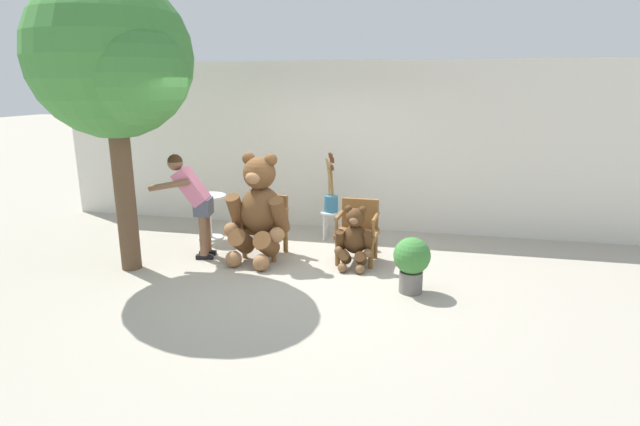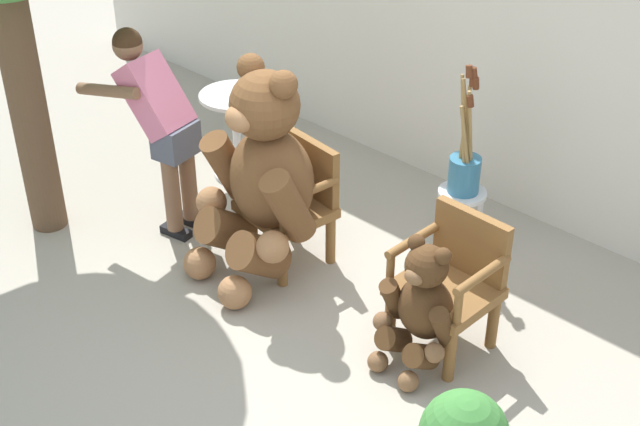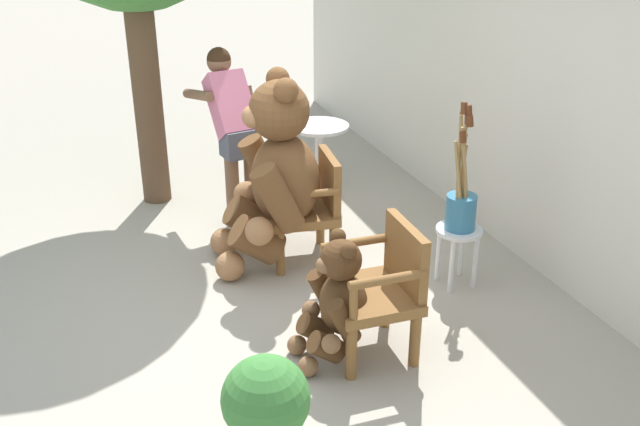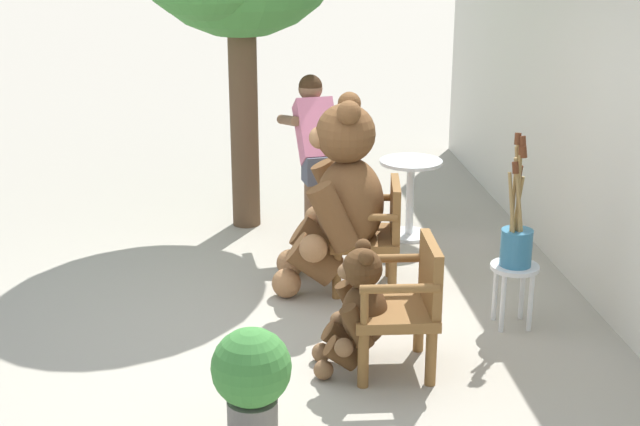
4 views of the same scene
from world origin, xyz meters
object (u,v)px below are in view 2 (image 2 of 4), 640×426
Objects in this scene: wooden_chair_left at (293,199)px; brush_bucket at (465,164)px; round_side_table at (236,125)px; teddy_bear_small at (421,307)px; wooden_chair_right at (451,280)px; teddy_bear_large at (261,176)px; white_stool at (461,204)px; person_visitor at (159,116)px.

brush_bucket reaches higher than wooden_chair_left.
teddy_bear_small is at bearing -17.72° from round_side_table.
wooden_chair_left reaches higher than teddy_bear_small.
wooden_chair_right is 1.07m from brush_bucket.
brush_bucket reaches higher than teddy_bear_small.
wooden_chair_left is at bearing -179.98° from wooden_chair_right.
teddy_bear_small reaches higher than round_side_table.
teddy_bear_large is at bearing -93.94° from wooden_chair_left.
wooden_chair_left and wooden_chair_right have the same top height.
brush_bucket is at bearing 115.38° from teddy_bear_small.
teddy_bear_small is at bearing -64.69° from white_stool.
white_stool is 0.32m from brush_bucket.
teddy_bear_small is at bearing -64.62° from brush_bucket.
teddy_bear_large is at bearing 178.94° from teddy_bear_small.
brush_bucket is (0.78, 0.89, 0.21)m from wooden_chair_left.
white_stool is (0.78, 0.89, -0.11)m from wooden_chair_left.
wooden_chair_right reaches higher than white_stool.
teddy_bear_large reaches higher than white_stool.
wooden_chair_left is 1.00× the size of teddy_bear_small.
wooden_chair_right is 1.06m from white_stool.
teddy_bear_large is 1.78× the size of teddy_bear_small.
wooden_chair_left is 1.34m from wooden_chair_right.
brush_bucket is (0.00, -0.00, 0.32)m from white_stool.
round_side_table is at bearing 162.28° from teddy_bear_small.
wooden_chair_right is 1.41m from teddy_bear_large.
wooden_chair_right reaches higher than round_side_table.
wooden_chair_right is at bearing -57.82° from white_stool.
brush_bucket reaches higher than round_side_table.
round_side_table is (-1.91, -0.39, 0.09)m from white_stool.
person_visitor is (-0.94, -0.09, 0.15)m from teddy_bear_large.
round_side_table is at bearing -168.50° from white_stool.
wooden_chair_left is at bearing -131.16° from white_stool.
teddy_bear_small is at bearing -1.06° from teddy_bear_large.
white_stool is (0.80, 1.15, -0.39)m from teddy_bear_large.
person_visitor reaches higher than wooden_chair_left.
teddy_bear_large is 1.39m from teddy_bear_small.
wooden_chair_left is 1.24m from round_side_table.
wooden_chair_left is 0.58× the size of person_visitor.
teddy_bear_small is (1.34, -0.29, -0.04)m from wooden_chair_left.
teddy_bear_large reaches higher than round_side_table.
wooden_chair_left is 0.91× the size of brush_bucket.
wooden_chair_left is at bearing 167.86° from teddy_bear_small.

